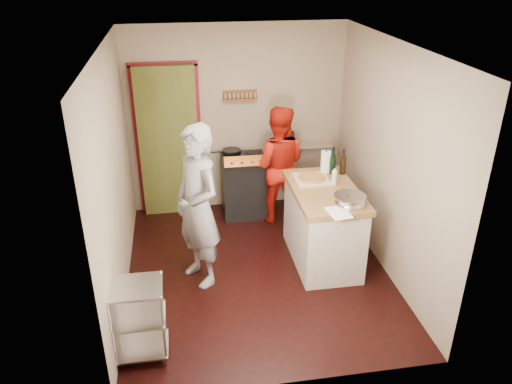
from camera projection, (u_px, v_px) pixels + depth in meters
floor at (257, 269)px, 5.94m from camera, size 3.50×3.50×0.00m
back_wall at (191, 133)px, 6.93m from camera, size 3.00×0.44×2.60m
left_wall at (114, 178)px, 5.15m from camera, size 0.04×3.50×2.60m
right_wall at (389, 161)px, 5.59m from camera, size 0.04×3.50×2.60m
ceiling at (257, 44)px, 4.79m from camera, size 3.00×3.50×0.02m
stove at (244, 185)px, 7.01m from camera, size 0.60×0.63×1.00m
wire_shelving at (139, 318)px, 4.50m from camera, size 0.48×0.40×0.80m
island at (323, 223)px, 5.93m from camera, size 0.75×1.37×1.26m
person_stripe at (198, 207)px, 5.38m from camera, size 0.72×0.81×1.85m
person_red at (277, 165)px, 6.72m from camera, size 0.91×0.79×1.63m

